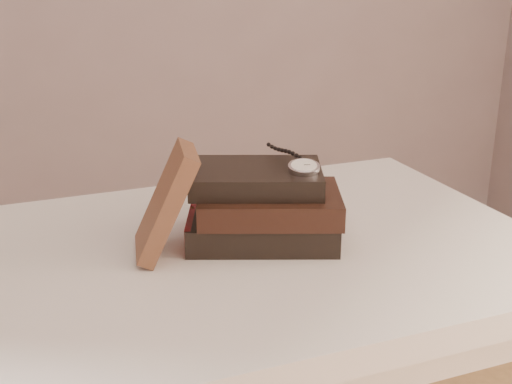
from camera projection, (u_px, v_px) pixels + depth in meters
name	position (u px, v px, depth m)	size (l,w,h in m)	color
table	(204.00, 308.00, 0.99)	(1.00, 0.60, 0.75)	silver
book_stack	(263.00, 207.00, 0.98)	(0.26, 0.22, 0.11)	black
journal	(166.00, 202.00, 0.92)	(0.02, 0.10, 0.16)	#48291B
pocket_watch	(301.00, 165.00, 0.96)	(0.06, 0.15, 0.02)	silver
eyeglasses	(213.00, 183.00, 1.05)	(0.12, 0.13, 0.04)	silver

